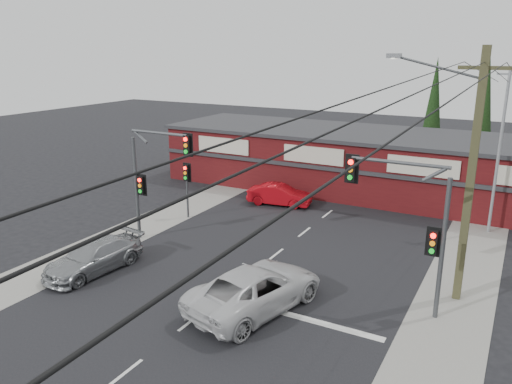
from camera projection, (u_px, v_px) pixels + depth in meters
The scene contains 18 objects.
ground at pixel (241, 282), 21.87m from camera, with size 120.00×120.00×0.00m, color black.
road_strip at pixel (289, 244), 26.08m from camera, with size 14.00×70.00×0.01m, color black.
verge_left at pixel (161, 219), 29.99m from camera, with size 3.00×70.00×0.02m, color gray.
verge_right at pixel (462, 279), 22.17m from camera, with size 3.00×70.00×0.02m, color gray.
stop_line at pixel (300, 317), 18.99m from camera, with size 6.50×0.35×0.01m, color silver.
white_suv at pixel (256, 288), 19.51m from camera, with size 2.78×6.04×1.68m, color silver.
silver_suv at pixel (94, 257), 22.78m from camera, with size 1.98×4.87×1.41m, color #989B9D.
red_sedan at pixel (279, 195), 32.51m from camera, with size 1.43×4.11×1.36m, color #B70B13.
lane_dashes at pixel (276, 254), 24.78m from camera, with size 0.12×44.52×0.01m.
shop_building at pixel (347, 159), 36.06m from camera, with size 27.30×8.40×4.22m.
conifer_near at pixel (433, 107), 38.98m from camera, with size 1.80×1.80×9.25m.
conifer_far at pixel (484, 106), 39.05m from camera, with size 1.80×1.80×9.25m.
traffic_mast_left at pixel (151, 169), 25.42m from camera, with size 3.77×0.27×5.97m.
traffic_mast_right at pixel (413, 215), 18.46m from camera, with size 3.96×0.27×5.97m.
pedestal_signal at pixel (187, 179), 29.57m from camera, with size 0.55×0.27×3.38m.
utility_pole at pixel (468, 170), 19.04m from camera, with size 4.38×0.59×10.00m.
steel_pole at pixel (499, 149), 26.54m from camera, with size 1.20×0.16×9.00m.
power_lines at pixel (464, 81), 13.37m from camera, with size 2.01×29.00×1.22m.
Camera 1 is at (10.11, -17.16, 9.89)m, focal length 35.00 mm.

